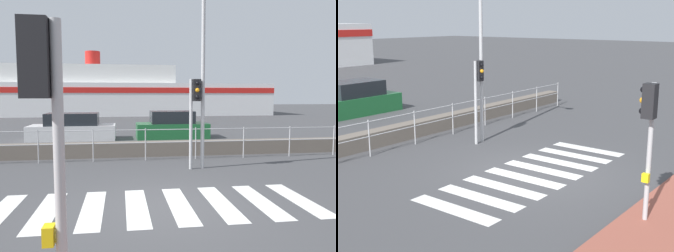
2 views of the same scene
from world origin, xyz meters
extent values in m
plane|color=#424244|center=(0.00, 0.00, 0.00)|extent=(160.00, 160.00, 0.00)
cube|color=silver|center=(-3.26, 0.00, 0.00)|extent=(0.45, 2.40, 0.01)
cube|color=silver|center=(-2.36, 0.00, 0.00)|extent=(0.45, 2.40, 0.01)
cube|color=silver|center=(-1.46, 0.00, 0.00)|extent=(0.45, 2.40, 0.01)
cube|color=silver|center=(-0.56, 0.00, 0.00)|extent=(0.45, 2.40, 0.01)
cube|color=silver|center=(0.34, 0.00, 0.00)|extent=(0.45, 2.40, 0.01)
cube|color=silver|center=(1.24, 0.00, 0.00)|extent=(0.45, 2.40, 0.01)
cube|color=silver|center=(2.14, 0.00, 0.00)|extent=(0.45, 2.40, 0.01)
cube|color=silver|center=(3.04, 0.00, 0.00)|extent=(0.45, 2.40, 0.01)
cube|color=#6B6056|center=(0.00, 5.82, 0.27)|extent=(20.43, 0.55, 0.54)
cylinder|color=#B2B2B5|center=(0.00, 4.95, 1.10)|extent=(18.39, 0.03, 0.03)
cylinder|color=#B2B2B5|center=(0.00, 4.95, 0.64)|extent=(18.39, 0.03, 0.03)
cylinder|color=#B2B2B5|center=(-1.84, 4.95, 0.58)|extent=(0.04, 0.04, 1.16)
cylinder|color=#B2B2B5|center=(0.00, 4.95, 0.58)|extent=(0.04, 0.04, 1.16)
cylinder|color=#B2B2B5|center=(1.84, 4.95, 0.58)|extent=(0.04, 0.04, 1.16)
cylinder|color=#B2B2B5|center=(3.68, 4.95, 0.58)|extent=(0.04, 0.04, 1.16)
cylinder|color=#B2B2B5|center=(5.52, 4.95, 0.58)|extent=(0.04, 0.04, 1.16)
cylinder|color=#B2B2B5|center=(7.36, 4.95, 0.58)|extent=(0.04, 0.04, 1.16)
cylinder|color=#B2B2B5|center=(9.19, 4.95, 0.58)|extent=(0.04, 0.04, 1.16)
cylinder|color=#B2B2B5|center=(-1.42, -3.68, 1.48)|extent=(0.10, 0.10, 2.96)
cube|color=black|center=(-1.59, -3.68, 2.62)|extent=(0.24, 0.24, 0.68)
sphere|color=black|center=(-1.59, -3.54, 2.83)|extent=(0.13, 0.13, 0.13)
sphere|color=orange|center=(-1.59, -3.54, 2.62)|extent=(0.13, 0.13, 0.13)
sphere|color=black|center=(-1.59, -3.54, 2.41)|extent=(0.13, 0.13, 0.13)
cube|color=yellow|center=(-1.53, -3.68, 1.05)|extent=(0.10, 0.14, 0.18)
cylinder|color=#B2B2B5|center=(1.30, 3.33, 1.41)|extent=(0.10, 0.10, 2.82)
cube|color=black|center=(1.47, 3.33, 2.48)|extent=(0.24, 0.24, 0.68)
sphere|color=black|center=(1.47, 3.19, 2.69)|extent=(0.13, 0.13, 0.13)
sphere|color=orange|center=(1.47, 3.19, 2.48)|extent=(0.13, 0.13, 0.13)
sphere|color=black|center=(1.47, 3.19, 2.27)|extent=(0.13, 0.13, 0.13)
cylinder|color=#B2B2B5|center=(1.70, 3.42, 2.98)|extent=(0.12, 0.12, 5.96)
cube|color=#1E6633|center=(1.93, 11.13, 0.41)|extent=(3.90, 1.82, 0.82)
cube|color=#1E2328|center=(1.93, 11.13, 1.15)|extent=(2.34, 1.60, 0.67)
camera|label=1|loc=(-0.87, -6.65, 2.30)|focal=35.00mm
camera|label=2|loc=(-10.29, -6.91, 4.15)|focal=50.00mm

